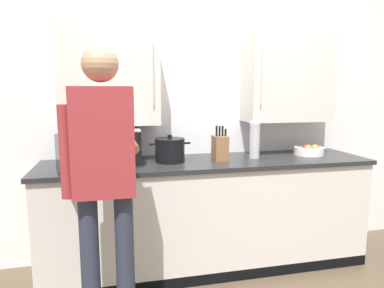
# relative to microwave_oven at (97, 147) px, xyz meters

# --- Properties ---
(back_wall_tiled) EXTENTS (4.24, 0.44, 2.56)m
(back_wall_tiled) POSITION_rel_microwave_oven_xyz_m (0.89, 0.28, 0.30)
(back_wall_tiled) COLOR white
(back_wall_tiled) RESTS_ON ground_plane
(counter_unit) EXTENTS (2.72, 0.65, 0.93)m
(counter_unit) POSITION_rel_microwave_oven_xyz_m (0.89, -0.03, -0.61)
(counter_unit) COLOR beige
(counter_unit) RESTS_ON ground_plane
(microwave_oven) EXTENTS (0.61, 0.78, 0.28)m
(microwave_oven) POSITION_rel_microwave_oven_xyz_m (0.00, 0.00, 0.00)
(microwave_oven) COLOR #B7BABF
(microwave_oven) RESTS_ON counter_unit
(knife_block) EXTENTS (0.11, 0.15, 0.29)m
(knife_block) POSITION_rel_microwave_oven_xyz_m (0.99, -0.04, -0.03)
(knife_block) COLOR brown
(knife_block) RESTS_ON counter_unit
(fruit_bowl) EXTENTS (0.26, 0.26, 0.10)m
(fruit_bowl) POSITION_rel_microwave_oven_xyz_m (1.85, 0.01, -0.10)
(fruit_bowl) COLOR white
(fruit_bowl) RESTS_ON counter_unit
(thermos_flask) EXTENTS (0.09, 0.09, 0.31)m
(thermos_flask) POSITION_rel_microwave_oven_xyz_m (1.30, -0.03, 0.02)
(thermos_flask) COLOR #B7BABF
(thermos_flask) RESTS_ON counter_unit
(stock_pot) EXTENTS (0.34, 0.24, 0.22)m
(stock_pot) POSITION_rel_microwave_oven_xyz_m (0.57, -0.02, -0.04)
(stock_pot) COLOR black
(stock_pot) RESTS_ON counter_unit
(person_figure) EXTENTS (0.44, 0.59, 1.75)m
(person_figure) POSITION_rel_microwave_oven_xyz_m (0.07, -0.76, -0.02)
(person_figure) COLOR #282D3D
(person_figure) RESTS_ON ground_plane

